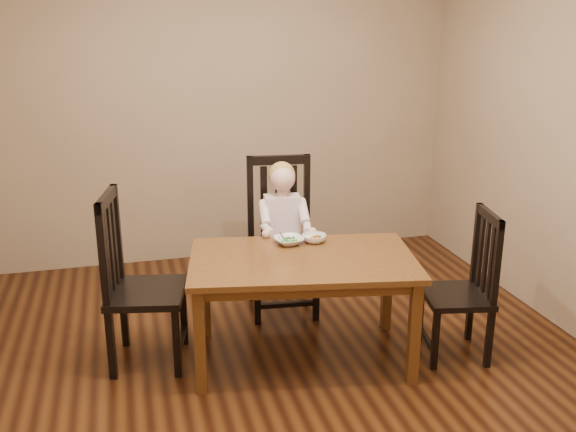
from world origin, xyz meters
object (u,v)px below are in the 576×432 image
object	(u,v)px
chair_child	(282,239)
chair_right	(464,288)
bowl_peas	(289,241)
toddler	(283,222)
dining_table	(303,270)
chair_left	(137,283)
bowl_veg	(314,238)

from	to	relation	value
chair_child	chair_right	distance (m)	1.37
chair_child	bowl_peas	size ratio (longest dim) A/B	6.16
toddler	bowl_peas	size ratio (longest dim) A/B	3.14
dining_table	chair_left	distance (m)	1.03
chair_left	bowl_veg	bearing A→B (deg)	102.85
chair_right	bowl_peas	distance (m)	1.16
chair_right	dining_table	bearing A→B (deg)	89.38
dining_table	bowl_peas	distance (m)	0.28
bowl_veg	dining_table	bearing A→B (deg)	-120.76
chair_right	bowl_veg	xyz separation A→B (m)	(-0.86, 0.46, 0.25)
bowl_veg	chair_child	bearing A→B (deg)	99.86
chair_right	toddler	size ratio (longest dim) A/B	1.66
chair_child	dining_table	bearing A→B (deg)	91.49
bowl_peas	dining_table	bearing A→B (deg)	-85.55
dining_table	bowl_veg	distance (m)	0.31
chair_child	bowl_peas	world-z (taller)	chair_child
chair_child	bowl_veg	world-z (taller)	chair_child
chair_child	bowl_veg	distance (m)	0.55
toddler	bowl_veg	xyz separation A→B (m)	(0.10, -0.46, 0.02)
dining_table	bowl_veg	bearing A→B (deg)	59.24
toddler	bowl_peas	distance (m)	0.46
chair_child	bowl_veg	bearing A→B (deg)	105.82
chair_right	bowl_veg	world-z (taller)	chair_right
bowl_peas	toddler	bearing A→B (deg)	80.73
dining_table	toddler	xyz separation A→B (m)	(0.05, 0.71, 0.08)
chair_left	chair_right	world-z (taller)	chair_left
bowl_veg	chair_right	bearing A→B (deg)	-28.28
bowl_veg	bowl_peas	bearing A→B (deg)	178.21
dining_table	chair_child	xyz separation A→B (m)	(0.06, 0.77, -0.06)
dining_table	chair_left	xyz separation A→B (m)	(-1.00, 0.23, -0.08)
chair_left	bowl_veg	world-z (taller)	chair_left
bowl_peas	bowl_veg	bearing A→B (deg)	-1.79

